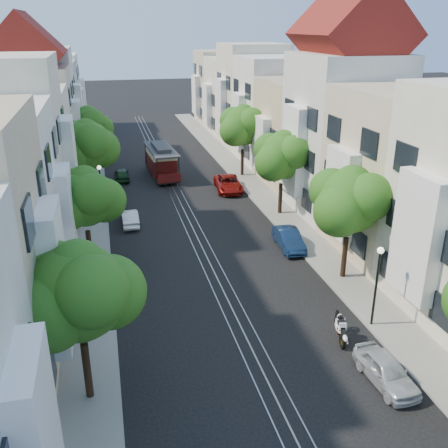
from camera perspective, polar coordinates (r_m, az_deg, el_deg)
ground at (r=45.32m, az=-5.71°, el=3.87°), size 200.00×200.00×0.00m
sidewalk_east at (r=46.78m, az=3.13°, el=4.60°), size 2.50×80.00×0.12m
sidewalk_west at (r=44.95m, az=-14.90°, el=3.16°), size 2.50×80.00×0.12m
rail_left at (r=45.25m, az=-6.40°, el=3.82°), size 0.06×80.00×0.02m
rail_slot at (r=45.31m, az=-5.71°, el=3.88°), size 0.06×80.00×0.02m
rail_right at (r=45.39m, az=-5.02°, el=3.93°), size 0.06×80.00×0.02m
lane_line at (r=45.32m, az=-5.71°, el=3.87°), size 0.08×80.00×0.01m
townhouses_east at (r=46.98m, az=8.80°, el=10.89°), size 7.75×72.00×12.00m
townhouses_west at (r=43.99m, az=-21.61°, el=8.76°), size 7.75×72.00×11.76m
tree_e_b at (r=28.57m, az=14.31°, el=2.45°), size 4.93×4.08×6.68m
tree_e_c at (r=38.23m, az=6.75°, el=7.61°), size 4.84×3.99×6.52m
tree_e_d at (r=48.39m, az=2.24°, el=11.06°), size 5.01×4.16×6.85m
tree_w_a at (r=19.11m, az=-16.19°, el=-7.73°), size 4.93×4.08×6.68m
tree_w_b at (r=30.28m, az=-15.57°, el=2.74°), size 4.72×3.87×6.27m
tree_w_c at (r=40.71m, az=-15.44°, el=8.54°), size 5.13×4.28×7.09m
tree_w_d at (r=51.59m, az=-15.23°, el=10.70°), size 4.84×3.99×6.52m
lamp_east at (r=24.88m, az=17.14°, el=-5.57°), size 0.32×0.32×4.16m
lamp_west at (r=38.37m, az=-13.91°, el=4.45°), size 0.32×0.32×4.16m
sportbike_rider at (r=24.43m, az=13.14°, el=-11.39°), size 0.70×1.95×1.37m
cable_car at (r=49.32m, az=-7.17°, el=7.31°), size 2.76×7.48×2.82m
parked_car_e_near at (r=22.51m, az=18.03°, el=-15.63°), size 1.59×3.55×1.19m
parked_car_e_mid at (r=33.43m, az=7.42°, el=-1.73°), size 1.55×3.91×1.27m
parked_car_e_far at (r=44.81m, az=0.49°, el=4.65°), size 2.56×4.87×1.31m
parked_car_w_mid at (r=37.64m, az=-10.69°, el=0.68°), size 1.18×3.36×1.10m
parked_car_w_far at (r=48.88m, az=-11.60°, el=5.57°), size 1.38×3.37×1.15m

